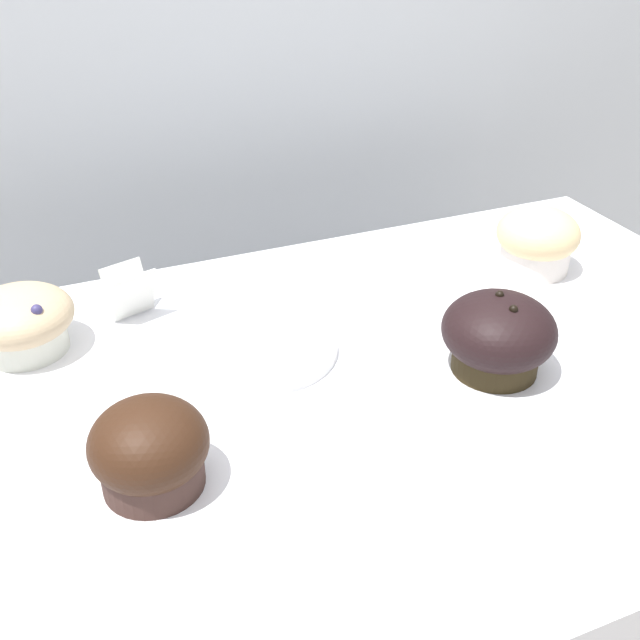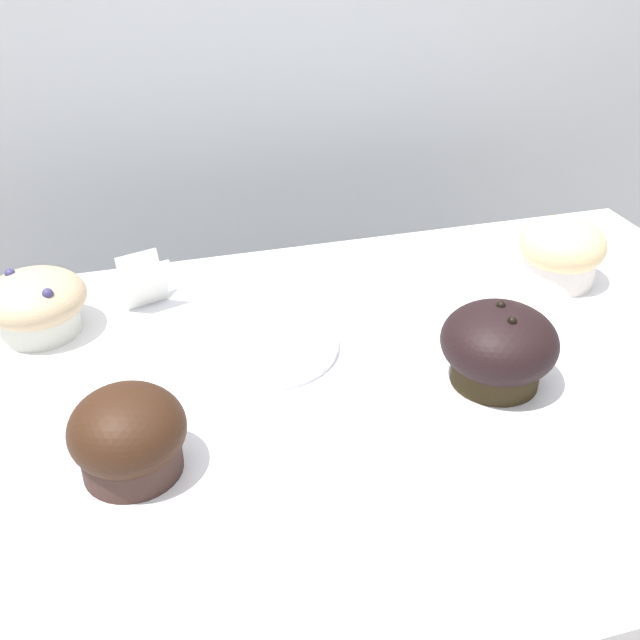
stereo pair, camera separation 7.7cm
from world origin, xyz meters
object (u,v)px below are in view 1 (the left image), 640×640
muffin_front_left (537,240)px  muffin_back_left (498,336)px  muffin_front_center (21,321)px  serving_plate (262,348)px  muffin_back_right (150,450)px

muffin_front_left → muffin_back_left: bearing=-135.5°
muffin_front_center → muffin_front_left: size_ratio=1.07×
muffin_back_left → serving_plate: (-0.21, 0.12, -0.04)m
muffin_front_center → muffin_back_left: muffin_back_left is taller
muffin_back_right → serving_plate: size_ratio=0.61×
muffin_back_left → serving_plate: size_ratio=0.71×
muffin_back_left → muffin_front_left: size_ratio=1.11×
serving_plate → muffin_back_left: bearing=-30.0°
muffin_back_left → muffin_front_center: bearing=153.3°
muffin_front_center → serving_plate: 0.25m
muffin_front_center → muffin_back_left: 0.49m
muffin_front_center → serving_plate: muffin_front_center is taller
muffin_back_left → muffin_front_left: bearing=44.5°
muffin_back_right → serving_plate: muffin_back_right is taller
muffin_back_left → muffin_front_left: muffin_back_left is taller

